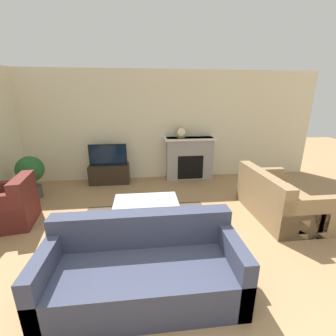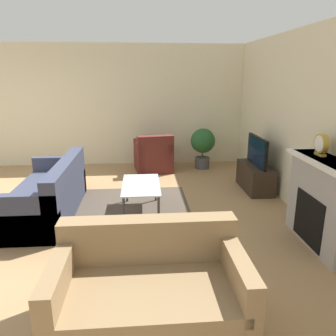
{
  "view_description": "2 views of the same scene",
  "coord_description": "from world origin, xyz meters",
  "px_view_note": "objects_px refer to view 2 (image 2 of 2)",
  "views": [
    {
      "loc": [
        -0.05,
        -1.18,
        2.03
      ],
      "look_at": [
        0.4,
        2.82,
        0.78
      ],
      "focal_mm": 24.0,
      "sensor_mm": 36.0,
      "label": 1
    },
    {
      "loc": [
        4.63,
        2.2,
        2.03
      ],
      "look_at": [
        0.13,
        2.56,
        0.74
      ],
      "focal_mm": 35.0,
      "sensor_mm": 36.0,
      "label": 2
    }
  ],
  "objects_px": {
    "coffee_table": "(141,187)",
    "potted_plant": "(203,144)",
    "armchair_by_window": "(154,157)",
    "tv": "(257,151)",
    "mantel_clock": "(321,144)",
    "couch_loveseat": "(150,293)",
    "couch_sectional": "(49,196)"
  },
  "relations": [
    {
      "from": "couch_sectional",
      "to": "coffee_table",
      "type": "relative_size",
      "value": 1.96
    },
    {
      "from": "couch_loveseat",
      "to": "potted_plant",
      "type": "distance_m",
      "value": 4.88
    },
    {
      "from": "coffee_table",
      "to": "mantel_clock",
      "type": "relative_size",
      "value": 3.81
    },
    {
      "from": "potted_plant",
      "to": "mantel_clock",
      "type": "bearing_deg",
      "value": 13.96
    },
    {
      "from": "couch_sectional",
      "to": "potted_plant",
      "type": "xyz_separation_m",
      "value": [
        -2.31,
        2.75,
        0.27
      ]
    },
    {
      "from": "tv",
      "to": "mantel_clock",
      "type": "relative_size",
      "value": 3.33
    },
    {
      "from": "potted_plant",
      "to": "coffee_table",
      "type": "bearing_deg",
      "value": -30.06
    },
    {
      "from": "couch_loveseat",
      "to": "armchair_by_window",
      "type": "bearing_deg",
      "value": 87.47
    },
    {
      "from": "coffee_table",
      "to": "potted_plant",
      "type": "relative_size",
      "value": 1.14
    },
    {
      "from": "couch_sectional",
      "to": "armchair_by_window",
      "type": "distance_m",
      "value": 2.74
    },
    {
      "from": "couch_loveseat",
      "to": "coffee_table",
      "type": "xyz_separation_m",
      "value": [
        -2.33,
        -0.07,
        0.12
      ]
    },
    {
      "from": "couch_loveseat",
      "to": "potted_plant",
      "type": "relative_size",
      "value": 1.73
    },
    {
      "from": "armchair_by_window",
      "to": "mantel_clock",
      "type": "bearing_deg",
      "value": 112.58
    },
    {
      "from": "coffee_table",
      "to": "tv",
      "type": "bearing_deg",
      "value": 112.89
    },
    {
      "from": "tv",
      "to": "couch_loveseat",
      "type": "xyz_separation_m",
      "value": [
        3.2,
        -2.0,
        -0.44
      ]
    },
    {
      "from": "tv",
      "to": "couch_loveseat",
      "type": "distance_m",
      "value": 3.8
    },
    {
      "from": "couch_loveseat",
      "to": "mantel_clock",
      "type": "xyz_separation_m",
      "value": [
        -1.39,
        2.12,
        0.93
      ]
    },
    {
      "from": "tv",
      "to": "coffee_table",
      "type": "height_order",
      "value": "tv"
    },
    {
      "from": "mantel_clock",
      "to": "tv",
      "type": "bearing_deg",
      "value": -176.06
    },
    {
      "from": "couch_loveseat",
      "to": "couch_sectional",
      "type": "bearing_deg",
      "value": 121.26
    },
    {
      "from": "tv",
      "to": "mantel_clock",
      "type": "distance_m",
      "value": 1.88
    },
    {
      "from": "couch_loveseat",
      "to": "potted_plant",
      "type": "xyz_separation_m",
      "value": [
        -4.7,
        1.3,
        0.27
      ]
    },
    {
      "from": "coffee_table",
      "to": "potted_plant",
      "type": "distance_m",
      "value": 2.74
    },
    {
      "from": "coffee_table",
      "to": "couch_loveseat",
      "type": "bearing_deg",
      "value": 1.67
    },
    {
      "from": "coffee_table",
      "to": "mantel_clock",
      "type": "height_order",
      "value": "mantel_clock"
    },
    {
      "from": "couch_sectional",
      "to": "potted_plant",
      "type": "distance_m",
      "value": 3.6
    },
    {
      "from": "couch_sectional",
      "to": "potted_plant",
      "type": "height_order",
      "value": "potted_plant"
    },
    {
      "from": "coffee_table",
      "to": "armchair_by_window",
      "type": "bearing_deg",
      "value": 173.12
    },
    {
      "from": "tv",
      "to": "couch_sectional",
      "type": "distance_m",
      "value": 3.57
    },
    {
      "from": "armchair_by_window",
      "to": "coffee_table",
      "type": "bearing_deg",
      "value": 74.54
    },
    {
      "from": "armchair_by_window",
      "to": "coffee_table",
      "type": "xyz_separation_m",
      "value": [
        2.24,
        -0.27,
        0.1
      ]
    },
    {
      "from": "tv",
      "to": "couch_loveseat",
      "type": "relative_size",
      "value": 0.58
    }
  ]
}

